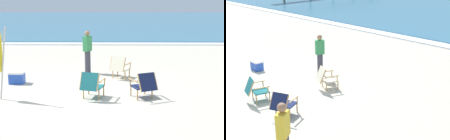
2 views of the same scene
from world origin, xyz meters
TOP-DOWN VIEW (x-y plane):
  - ground_plane at (0.00, 0.00)m, footprint 80.00×80.00m
  - sea at (0.00, 30.53)m, footprint 80.00×40.00m
  - surf_band at (0.00, 10.23)m, footprint 80.00×1.10m
  - beach_chair_mid_center at (1.24, 1.73)m, footprint 0.81×0.88m
  - beach_chair_far_center at (0.41, -0.59)m, footprint 0.75×0.84m
  - beach_chair_back_left at (1.91, -0.57)m, footprint 0.82×0.91m
  - umbrella_furled_yellow at (-2.08, -0.68)m, footprint 0.46×0.34m
  - person_near_chairs at (0.03, 2.53)m, footprint 0.34×0.39m
  - cooler_box at (-2.23, 1.02)m, footprint 0.49×0.35m

SIDE VIEW (x-z plane):
  - ground_plane at x=0.00m, z-range 0.00..0.00m
  - surf_band at x=0.00m, z-range 0.00..0.06m
  - sea at x=0.00m, z-range 0.00..0.10m
  - cooler_box at x=-2.23m, z-range 0.00..0.40m
  - beach_chair_back_left at x=1.91m, z-range 0.03..0.82m
  - beach_chair_far_center at x=0.41m, z-range 0.03..0.83m
  - beach_chair_mid_center at x=1.24m, z-range 0.03..0.83m
  - person_near_chairs at x=0.03m, z-range 0.02..1.65m
  - umbrella_furled_yellow at x=-2.08m, z-range 0.32..2.43m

